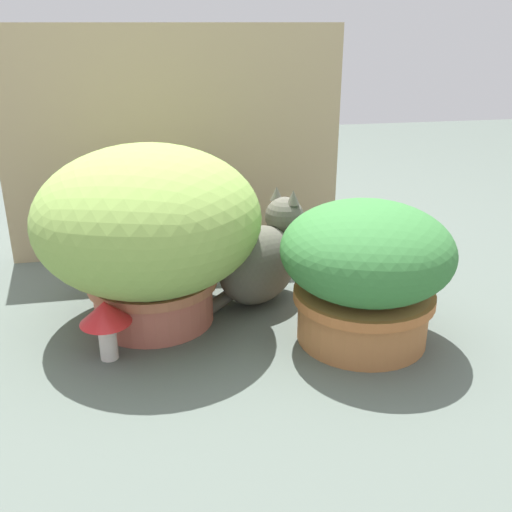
% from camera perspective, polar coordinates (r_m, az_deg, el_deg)
% --- Properties ---
extents(ground_plane, '(6.00, 6.00, 0.00)m').
position_cam_1_polar(ground_plane, '(1.54, -6.76, -6.89)').
color(ground_plane, '#525C55').
extents(cardboard_backdrop, '(1.09, 0.03, 0.73)m').
position_cam_1_polar(cardboard_backdrop, '(1.94, -7.86, 10.67)').
color(cardboard_backdrop, tan).
rests_on(cardboard_backdrop, ground).
extents(grass_planter, '(0.56, 0.56, 0.46)m').
position_cam_1_polar(grass_planter, '(1.49, -10.38, 2.72)').
color(grass_planter, '#B5614F').
rests_on(grass_planter, ground).
extents(leafy_planter, '(0.41, 0.41, 0.35)m').
position_cam_1_polar(leafy_planter, '(1.42, 10.61, -1.22)').
color(leafy_planter, '#AE6F3E').
rests_on(leafy_planter, ground).
extents(cat, '(0.37, 0.29, 0.32)m').
position_cam_1_polar(cat, '(1.63, 0.58, -0.32)').
color(cat, '#57564A').
rests_on(cat, ground).
extents(mushroom_ornament_red, '(0.12, 0.12, 0.15)m').
position_cam_1_polar(mushroom_ornament_red, '(1.39, -14.43, -5.77)').
color(mushroom_ornament_red, silver).
rests_on(mushroom_ornament_red, ground).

